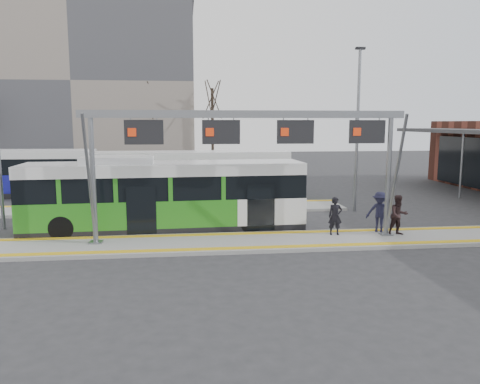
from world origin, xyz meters
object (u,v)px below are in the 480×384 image
object	(u,v)px
hero_bus	(165,197)
passenger_b	(399,215)
gantry	(250,137)
passenger_c	(380,212)
passenger_a	(335,216)

from	to	relation	value
hero_bus	passenger_b	distance (m)	10.23
gantry	passenger_c	size ratio (longest dim) A/B	7.38
hero_bus	passenger_a	size ratio (longest dim) A/B	7.75
passenger_a	passenger_b	distance (m)	2.67
hero_bus	passenger_b	size ratio (longest dim) A/B	7.31
gantry	passenger_b	world-z (taller)	gantry
hero_bus	passenger_c	distance (m)	9.53
passenger_a	hero_bus	bearing A→B (deg)	166.73
hero_bus	passenger_a	bearing A→B (deg)	-20.06
gantry	hero_bus	bearing A→B (deg)	143.48
hero_bus	passenger_b	world-z (taller)	hero_bus
passenger_a	passenger_b	world-z (taller)	passenger_b
passenger_b	gantry	bearing A→B (deg)	174.09
passenger_c	passenger_b	bearing A→B (deg)	-23.06
passenger_b	passenger_c	world-z (taller)	passenger_c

